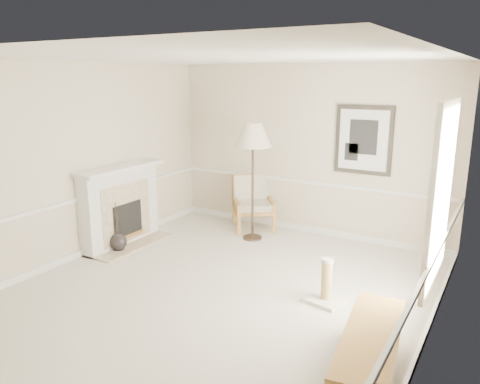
{
  "coord_description": "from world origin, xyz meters",
  "views": [
    {
      "loc": [
        3.06,
        -4.68,
        2.7
      ],
      "look_at": [
        -0.15,
        0.7,
        1.14
      ],
      "focal_mm": 35.0,
      "sensor_mm": 36.0,
      "label": 1
    }
  ],
  "objects_px": {
    "floor_lamp": "(253,138)",
    "bench": "(370,349)",
    "armchair": "(253,200)",
    "floor_vase": "(118,242)",
    "scratching_post": "(326,289)"
  },
  "relations": [
    {
      "from": "scratching_post",
      "to": "bench",
      "type": "bearing_deg",
      "value": -54.41
    },
    {
      "from": "armchair",
      "to": "scratching_post",
      "type": "relative_size",
      "value": 1.82
    },
    {
      "from": "bench",
      "to": "scratching_post",
      "type": "bearing_deg",
      "value": 125.59
    },
    {
      "from": "bench",
      "to": "floor_vase",
      "type": "bearing_deg",
      "value": 164.79
    },
    {
      "from": "floor_lamp",
      "to": "bench",
      "type": "bearing_deg",
      "value": -44.95
    },
    {
      "from": "floor_lamp",
      "to": "scratching_post",
      "type": "height_order",
      "value": "floor_lamp"
    },
    {
      "from": "floor_vase",
      "to": "armchair",
      "type": "relative_size",
      "value": 0.78
    },
    {
      "from": "floor_vase",
      "to": "floor_lamp",
      "type": "relative_size",
      "value": 0.41
    },
    {
      "from": "floor_vase",
      "to": "armchair",
      "type": "xyz_separation_m",
      "value": [
        1.21,
        2.17,
        0.36
      ]
    },
    {
      "from": "armchair",
      "to": "bench",
      "type": "distance_m",
      "value": 4.56
    },
    {
      "from": "floor_vase",
      "to": "bench",
      "type": "bearing_deg",
      "value": -15.21
    },
    {
      "from": "floor_vase",
      "to": "bench",
      "type": "distance_m",
      "value": 4.46
    },
    {
      "from": "floor_vase",
      "to": "floor_lamp",
      "type": "height_order",
      "value": "floor_lamp"
    },
    {
      "from": "bench",
      "to": "scratching_post",
      "type": "xyz_separation_m",
      "value": [
        -0.87,
        1.21,
        -0.13
      ]
    },
    {
      "from": "armchair",
      "to": "bench",
      "type": "bearing_deg",
      "value": -86.39
    }
  ]
}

